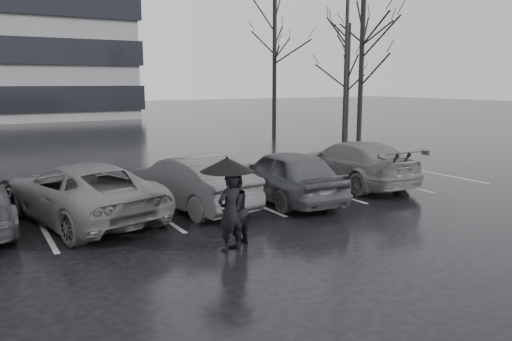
{
  "coord_description": "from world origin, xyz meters",
  "views": [
    {
      "loc": [
        -6.4,
        -10.42,
        3.46
      ],
      "look_at": [
        0.28,
        1.0,
        1.1
      ],
      "focal_mm": 35.0,
      "sensor_mm": 36.0,
      "label": 1
    }
  ],
  "objects": [
    {
      "name": "car_west_a",
      "position": [
        -1.17,
        2.11,
        0.74
      ],
      "size": [
        2.39,
        4.72,
        1.48
      ],
      "primitive_type": "imported",
      "rotation": [
        0.0,
        0.0,
        3.33
      ],
      "color": "#2C2C2E",
      "rests_on": "ground"
    },
    {
      "name": "tree_ne",
      "position": [
        14.5,
        14.0,
        3.5
      ],
      "size": [
        0.26,
        0.26,
        7.0
      ],
      "primitive_type": "cylinder",
      "color": "black",
      "rests_on": "ground"
    },
    {
      "name": "tree_east",
      "position": [
        12.0,
        10.0,
        4.0
      ],
      "size": [
        0.26,
        0.26,
        8.0
      ],
      "primitive_type": "cylinder",
      "color": "black",
      "rests_on": "ground"
    },
    {
      "name": "pedestrian_left",
      "position": [
        -1.84,
        -1.58,
        0.82
      ],
      "size": [
        0.66,
        0.5,
        1.65
      ],
      "primitive_type": "imported",
      "rotation": [
        0.0,
        0.0,
        3.33
      ],
      "color": "black",
      "rests_on": "ground"
    },
    {
      "name": "car_east",
      "position": [
        4.82,
        2.33,
        0.75
      ],
      "size": [
        2.31,
        5.23,
        1.49
      ],
      "primitive_type": "imported",
      "rotation": [
        0.0,
        0.0,
        3.1
      ],
      "color": "#4A4A4D",
      "rests_on": "ground"
    },
    {
      "name": "car_main",
      "position": [
        1.58,
        1.53,
        0.77
      ],
      "size": [
        2.04,
        4.59,
        1.54
      ],
      "primitive_type": "imported",
      "rotation": [
        0.0,
        0.0,
        3.09
      ],
      "color": "black",
      "rests_on": "ground"
    },
    {
      "name": "umbrella",
      "position": [
        -1.76,
        -1.28,
        1.76
      ],
      "size": [
        1.14,
        1.14,
        1.93
      ],
      "color": "black",
      "rests_on": "ground"
    },
    {
      "name": "ground",
      "position": [
        0.0,
        0.0,
        0.0
      ],
      "size": [
        160.0,
        160.0,
        0.0
      ],
      "primitive_type": "plane",
      "color": "black",
      "rests_on": "ground"
    },
    {
      "name": "lamp_post",
      "position": [
        8.07,
        6.62,
        3.98
      ],
      "size": [
        0.48,
        0.48,
        8.69
      ],
      "rotation": [
        0.0,
        0.0,
        -0.2
      ],
      "color": "gray",
      "rests_on": "ground"
    },
    {
      "name": "stall_stripes",
      "position": [
        -0.8,
        2.5,
        0.0
      ],
      "size": [
        19.72,
        5.0,
        0.0
      ],
      "color": "#A7A8AA",
      "rests_on": "ground"
    },
    {
      "name": "car_west_b",
      "position": [
        -4.02,
        2.39,
        0.73
      ],
      "size": [
        3.61,
        5.7,
        1.47
      ],
      "primitive_type": "imported",
      "rotation": [
        0.0,
        0.0,
        3.38
      ],
      "color": "#4A4A4D",
      "rests_on": "ground"
    },
    {
      "name": "pedestrian_right",
      "position": [
        -1.65,
        -1.36,
        0.8
      ],
      "size": [
        0.98,
        0.92,
        1.59
      ],
      "primitive_type": "imported",
      "rotation": [
        0.0,
        0.0,
        3.7
      ],
      "color": "black",
      "rests_on": "ground"
    },
    {
      "name": "tree_north",
      "position": [
        11.0,
        17.0,
        4.25
      ],
      "size": [
        0.26,
        0.26,
        8.5
      ],
      "primitive_type": "cylinder",
      "color": "black",
      "rests_on": "ground"
    }
  ]
}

